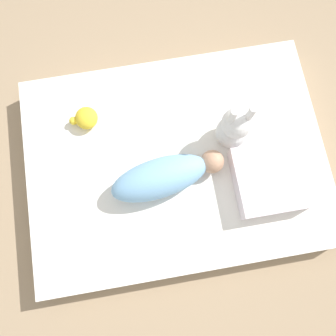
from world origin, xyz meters
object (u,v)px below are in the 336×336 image
at_px(swaddled_baby, 164,177).
at_px(bunny_plush, 234,128).
at_px(pillow, 270,179).
at_px(turtle_plush, 86,118).

distance_m(swaddled_baby, bunny_plush, 0.39).
relative_size(pillow, bunny_plush, 0.96).
bearing_deg(pillow, swaddled_baby, -10.22).
xyz_separation_m(pillow, bunny_plush, (0.14, -0.25, 0.08)).
bearing_deg(bunny_plush, turtle_plush, -16.55).
height_order(swaddled_baby, turtle_plush, swaddled_baby).
distance_m(swaddled_baby, pillow, 0.50).
bearing_deg(turtle_plush, pillow, 151.22).
relative_size(swaddled_baby, turtle_plush, 3.88).
xyz_separation_m(swaddled_baby, bunny_plush, (-0.36, -0.16, 0.05)).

